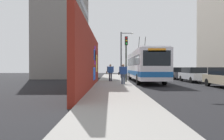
# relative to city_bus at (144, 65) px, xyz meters

# --- Properties ---
(ground_plane) EXTENTS (80.00, 80.00, 0.00)m
(ground_plane) POSITION_rel_city_bus_xyz_m (-3.60, 1.80, -1.84)
(ground_plane) COLOR black
(sidewalk_slab) EXTENTS (48.00, 3.20, 0.15)m
(sidewalk_slab) POSITION_rel_city_bus_xyz_m (-3.60, 3.40, -1.77)
(sidewalk_slab) COLOR gray
(sidewalk_slab) RESTS_ON ground_plane
(graffiti_wall) EXTENTS (14.26, 0.32, 4.16)m
(graffiti_wall) POSITION_rel_city_bus_xyz_m (-7.45, 5.15, 0.24)
(graffiti_wall) COLOR maroon
(graffiti_wall) RESTS_ON ground_plane
(building_far_left) EXTENTS (11.20, 6.54, 16.95)m
(building_far_left) POSITION_rel_city_bus_xyz_m (9.96, 11.00, 6.64)
(building_far_left) COLOR gray
(building_far_left) RESTS_ON ground_plane
(city_bus) EXTENTS (12.18, 2.65, 5.10)m
(city_bus) POSITION_rel_city_bus_xyz_m (0.00, 0.00, 0.00)
(city_bus) COLOR silver
(city_bus) RESTS_ON ground_plane
(parked_car_white) EXTENTS (4.48, 1.89, 1.58)m
(parked_car_white) POSITION_rel_city_bus_xyz_m (-0.53, -5.20, -1.01)
(parked_car_white) COLOR white
(parked_car_white) RESTS_ON ground_plane
(parked_car_dark_gray) EXTENTS (4.43, 1.80, 1.58)m
(parked_car_dark_gray) POSITION_rel_city_bus_xyz_m (5.04, -5.20, -1.01)
(parked_car_dark_gray) COLOR #38383D
(parked_car_dark_gray) RESTS_ON ground_plane
(parked_car_navy) EXTENTS (4.38, 1.89, 1.58)m
(parked_car_navy) POSITION_rel_city_bus_xyz_m (11.01, -5.20, -1.01)
(parked_car_navy) COLOR navy
(parked_car_navy) RESTS_ON ground_plane
(pedestrian_midblock) EXTENTS (0.23, 0.77, 1.75)m
(pedestrian_midblock) POSITION_rel_city_bus_xyz_m (-0.97, 3.70, -0.66)
(pedestrian_midblock) COLOR #1E1E2D
(pedestrian_midblock) RESTS_ON sidewalk_slab
(pedestrian_at_curb) EXTENTS (0.23, 0.76, 1.71)m
(pedestrian_at_curb) POSITION_rel_city_bus_xyz_m (-4.69, 2.59, -0.69)
(pedestrian_at_curb) COLOR #2D3F59
(pedestrian_at_curb) RESTS_ON sidewalk_slab
(traffic_light) EXTENTS (0.49, 0.28, 4.44)m
(traffic_light) POSITION_rel_city_bus_xyz_m (-2.37, 2.15, 1.28)
(traffic_light) COLOR #2D382D
(traffic_light) RESTS_ON sidewalk_slab
(street_lamp) EXTENTS (0.44, 1.74, 6.15)m
(street_lamp) POSITION_rel_city_bus_xyz_m (5.16, 2.05, 1.87)
(street_lamp) COLOR #4C4C51
(street_lamp) RESTS_ON sidewalk_slab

